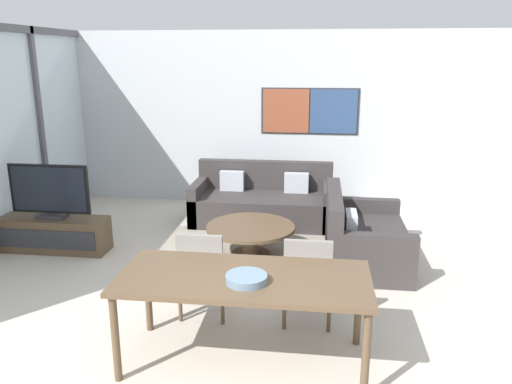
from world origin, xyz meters
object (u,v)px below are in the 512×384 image
Objects in this scene: sofa_main at (263,203)px; dining_chair_left at (203,269)px; dining_table at (244,284)px; fruit_bowl at (246,278)px; sofa_side at (359,240)px; dining_chair_centre at (308,275)px; coffee_table at (251,233)px; tv_console at (54,234)px; television at (50,192)px.

dining_chair_left reaches higher than sofa_main.
dining_table is 6.16× the size of fruit_bowl.
sofa_side is 1.65m from dining_chair_centre.
dining_chair_centre is (0.97, -0.02, 0.00)m from dining_chair_left.
fruit_bowl is at bearing -82.94° from coffee_table.
tv_console is at bearing 143.04° from dining_table.
tv_console is at bearing -148.66° from sofa_main.
coffee_table is 2.26m from dining_table.
television is 2.97m from sofa_main.
dining_chair_left is at bearing 123.71° from fruit_bowl.
dining_chair_left is (2.27, -1.40, -0.29)m from television.
dining_table is 0.16m from fruit_bowl.
television is at bearing 148.28° from dining_chair_left.
tv_console is 3.59m from fruit_bowl.
tv_console is 0.70× the size of dining_table.
sofa_side reaches higher than dining_table.
sofa_main is (2.50, 1.52, 0.06)m from tv_console.
television is at bearing 156.38° from dining_chair_centre.
sofa_side is at bearing 1.77° from tv_console.
fruit_bowl is at bearing -38.04° from tv_console.
sofa_side is at bearing 69.44° from dining_chair_centre.
dining_table is (-1.06, -2.19, 0.41)m from sofa_side.
coffee_table is at bearing 115.37° from dining_chair_centre.
television reaches higher than sofa_side.
fruit_bowl reaches higher than dining_table.
coffee_table is at bearing 88.96° from sofa_side.
sofa_main is 2.37× the size of dining_chair_left.
sofa_side is at bearing 44.46° from dining_chair_left.
sofa_main reaches higher than fruit_bowl.
coffee_table is at bearing 81.39° from dining_chair_left.
sofa_main reaches higher than tv_console.
tv_console is 0.56m from television.
dining_chair_left reaches higher than fruit_bowl.
television is 3.55m from dining_chair_centre.
dining_table is 2.26× the size of dining_chair_centre.
coffee_table is (-1.31, 0.02, 0.02)m from sofa_side.
sofa_main is 1.88× the size of coffee_table.
coffee_table is 1.57m from dining_chair_left.
coffee_table is 1.74m from dining_chair_centre.
dining_table is 2.26× the size of dining_chair_left.
sofa_main is at bearing 104.11° from dining_chair_centre.
sofa_side reaches higher than coffee_table.
television is at bearing 143.03° from dining_table.
coffee_table is (2.50, 0.14, -0.48)m from television.
fruit_bowl is at bearing -72.29° from dining_table.
dining_chair_left is at bearing 125.92° from dining_table.
dining_chair_left is at bearing 134.46° from sofa_side.
dining_chair_left is 0.97m from dining_chair_centre.
television reaches higher than dining_chair_left.
fruit_bowl is (2.79, -2.18, 0.57)m from tv_console.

